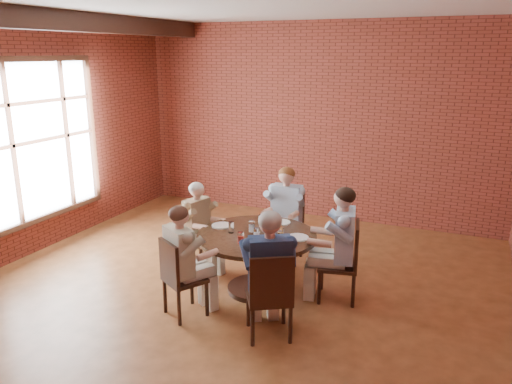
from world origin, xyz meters
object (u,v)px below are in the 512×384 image
at_px(chair_c, 196,236).
at_px(diner_e, 269,274).
at_px(diner_d, 184,261).
at_px(diner_a, 339,244).
at_px(chair_d, 178,275).
at_px(chair_b, 287,224).
at_px(chair_e, 270,294).
at_px(dining_table, 257,251).
at_px(diner_b, 285,215).
at_px(smartphone, 270,247).
at_px(diner_c, 200,228).
at_px(chair_a, 346,259).

height_order(chair_c, diner_e, diner_e).
relative_size(diner_d, diner_e, 0.94).
height_order(diner_a, chair_d, diner_a).
height_order(chair_b, diner_e, diner_e).
height_order(diner_d, chair_e, diner_d).
distance_m(diner_a, diner_d, 1.81).
bearing_deg(diner_e, dining_table, -90.00).
height_order(diner_a, diner_d, diner_a).
bearing_deg(chair_d, diner_b, -74.41).
relative_size(diner_a, smartphone, 10.05).
xyz_separation_m(chair_c, diner_e, (1.52, -1.12, 0.20)).
xyz_separation_m(diner_a, chair_b, (-0.99, 0.93, -0.18)).
bearing_deg(diner_a, smartphone, -61.97).
bearing_deg(diner_c, chair_e, -114.30).
relative_size(diner_a, diner_c, 1.12).
bearing_deg(diner_e, diner_c, -68.12).
bearing_deg(diner_e, chair_c, -67.26).
xyz_separation_m(chair_d, smartphone, (0.85, 0.58, 0.26)).
xyz_separation_m(dining_table, diner_b, (-0.02, 1.05, 0.15)).
distance_m(diner_c, chair_d, 1.23).
xyz_separation_m(chair_c, chair_d, (0.46, -1.17, 0.01)).
bearing_deg(chair_e, dining_table, -90.00).
xyz_separation_m(chair_b, chair_c, (-0.97, -0.89, -0.03)).
height_order(chair_d, smartphone, chair_d).
relative_size(chair_c, diner_e, 0.64).
distance_m(chair_d, diner_e, 1.08).
bearing_deg(diner_a, chair_b, -145.37).
distance_m(dining_table, diner_a, 1.00).
distance_m(dining_table, diner_d, 1.00).
distance_m(dining_table, chair_c, 1.03).
xyz_separation_m(diner_a, chair_c, (-1.96, 0.04, -0.21)).
bearing_deg(chair_e, chair_d, -32.13).
bearing_deg(dining_table, chair_c, 166.11).
relative_size(diner_b, diner_c, 1.09).
height_order(diner_a, diner_b, diner_a).
height_order(diner_d, smartphone, diner_d).
height_order(chair_c, diner_c, diner_c).
height_order(chair_a, diner_d, diner_d).
relative_size(diner_c, diner_e, 0.90).
relative_size(diner_c, chair_d, 1.35).
height_order(dining_table, chair_d, chair_d).
distance_m(diner_d, chair_e, 1.08).
bearing_deg(chair_b, smartphone, -78.33).
relative_size(dining_table, diner_b, 1.08).
distance_m(dining_table, diner_c, 0.96).
bearing_deg(diner_d, dining_table, -90.00).
xyz_separation_m(chair_b, chair_e, (0.60, -2.09, 0.01)).
xyz_separation_m(chair_e, diner_e, (-0.05, 0.08, 0.17)).
relative_size(chair_c, diner_d, 0.68).
height_order(chair_a, chair_c, chair_a).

